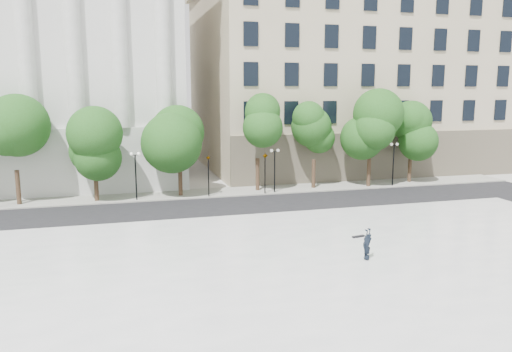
# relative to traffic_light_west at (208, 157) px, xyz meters

# --- Properties ---
(ground) EXTENTS (160.00, 160.00, 0.00)m
(ground) POSITION_rel_traffic_light_west_xyz_m (0.75, -22.30, -3.60)
(ground) COLOR #B6B5AC
(ground) RESTS_ON ground
(plaza) EXTENTS (44.00, 22.00, 0.45)m
(plaza) POSITION_rel_traffic_light_west_xyz_m (0.75, -19.30, -3.38)
(plaza) COLOR white
(plaza) RESTS_ON ground
(street) EXTENTS (60.00, 8.00, 0.02)m
(street) POSITION_rel_traffic_light_west_xyz_m (0.75, -4.30, -3.59)
(street) COLOR black
(street) RESTS_ON ground
(far_sidewalk) EXTENTS (60.00, 4.00, 0.12)m
(far_sidewalk) POSITION_rel_traffic_light_west_xyz_m (0.75, 1.70, -3.54)
(far_sidewalk) COLOR #AAA89C
(far_sidewalk) RESTS_ON ground
(building_west) EXTENTS (31.50, 27.65, 25.60)m
(building_west) POSITION_rel_traffic_light_west_xyz_m (-16.25, 16.27, 9.29)
(building_west) COLOR silver
(building_west) RESTS_ON ground
(building_east) EXTENTS (36.00, 26.15, 23.00)m
(building_east) POSITION_rel_traffic_light_west_xyz_m (20.75, 16.61, 7.54)
(building_east) COLOR #C1B193
(building_east) RESTS_ON ground
(traffic_light_west) EXTENTS (0.58, 1.57, 4.12)m
(traffic_light_west) POSITION_rel_traffic_light_west_xyz_m (0.00, 0.00, 0.00)
(traffic_light_west) COLOR black
(traffic_light_west) RESTS_ON ground
(traffic_light_east) EXTENTS (1.12, 1.93, 4.27)m
(traffic_light_east) POSITION_rel_traffic_light_west_xyz_m (5.08, 0.00, 0.17)
(traffic_light_east) COLOR black
(traffic_light_east) RESTS_ON ground
(person_lying) EXTENTS (1.36, 1.76, 0.46)m
(person_lying) POSITION_rel_traffic_light_west_xyz_m (4.99, -19.37, -2.92)
(person_lying) COLOR black
(person_lying) RESTS_ON plaza
(skateboard) EXTENTS (0.86, 0.36, 0.09)m
(skateboard) POSITION_rel_traffic_light_west_xyz_m (6.46, -15.52, -3.11)
(skateboard) COLOR black
(skateboard) RESTS_ON plaza
(street_trees) EXTENTS (45.00, 5.29, 7.95)m
(street_trees) POSITION_rel_traffic_light_west_xyz_m (-2.23, 1.21, 1.69)
(street_trees) COLOR #382619
(street_trees) RESTS_ON ground
(lamp_posts) EXTENTS (35.71, 0.28, 4.53)m
(lamp_posts) POSITION_rel_traffic_light_west_xyz_m (0.14, 0.30, -0.66)
(lamp_posts) COLOR black
(lamp_posts) RESTS_ON ground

